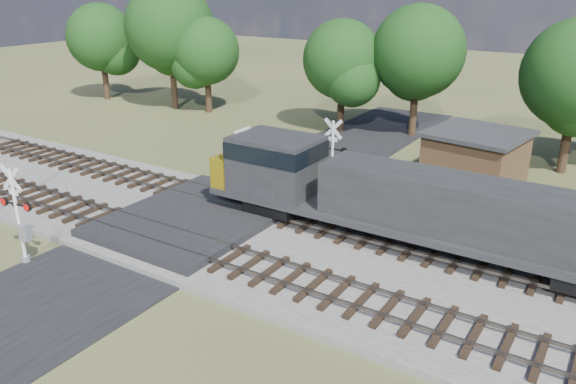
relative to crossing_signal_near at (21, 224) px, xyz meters
The scene contains 10 objects.
ground 7.38m from the crossing_signal_near, 62.01° to the left, with size 160.00×160.00×0.00m, color #414A27.
ballast_bed 15.09m from the crossing_signal_near, 27.04° to the left, with size 140.00×10.00×0.30m, color gray.
road 7.37m from the crossing_signal_near, 62.01° to the left, with size 7.00×60.00×0.08m, color black.
crossing_panel 7.74m from the crossing_signal_near, 63.78° to the left, with size 7.00×9.00×0.62m, color #262628.
track_near 7.91m from the crossing_signal_near, 33.68° to the left, with size 140.00×2.60×0.33m.
track_far 11.43m from the crossing_signal_near, 55.18° to the left, with size 140.00×2.60×0.33m.
crossing_signal_near is the anchor object (origin of this frame).
crossing_signal_far 15.44m from the crossing_signal_near, 63.45° to the left, with size 1.75×0.38×4.34m.
equipment_shed 23.16m from the crossing_signal_near, 55.13° to the left, with size 5.64×5.64×3.38m.
treeline 30.75m from the crossing_signal_near, 62.15° to the left, with size 80.58×10.57×11.97m.
Camera 1 is at (17.14, -18.12, 11.16)m, focal length 35.00 mm.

